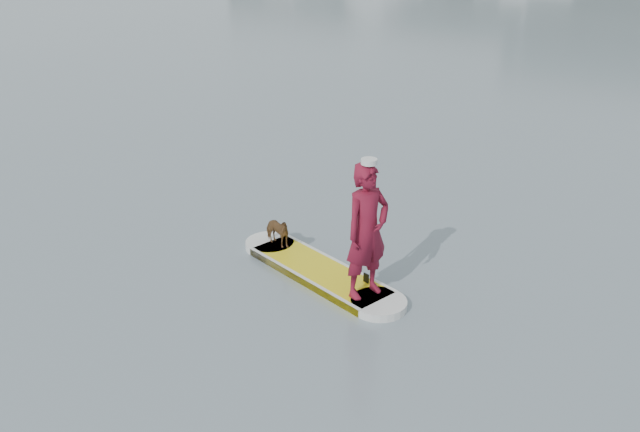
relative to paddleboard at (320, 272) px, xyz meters
The scene contains 6 objects.
ground 2.30m from the paddleboard, ahead, with size 140.00×140.00×0.00m, color slate.
paddleboard is the anchor object (origin of this frame).
paddler 1.43m from the paddleboard, 15.88° to the right, with size 0.72×0.47×1.96m, color maroon.
white_cap 2.28m from the paddleboard, 15.88° to the right, with size 0.22×0.22×0.07m, color silver.
dog 1.11m from the paddleboard, 164.12° to the left, with size 0.27×0.60×0.50m, color brown.
paddle 1.08m from the paddleboard, ahead, with size 0.11×0.30×2.00m.
Camera 1 is at (2.87, -7.75, 5.32)m, focal length 40.00 mm.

